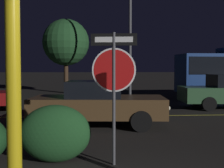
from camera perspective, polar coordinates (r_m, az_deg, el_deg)
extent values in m
cube|color=gold|center=(11.69, -1.34, -5.89)|extent=(40.54, 0.12, 0.01)
cylinder|color=#4C4C51|center=(5.74, 0.35, -2.80)|extent=(0.06, 0.06, 2.45)
cylinder|color=white|center=(5.71, 0.35, 2.58)|extent=(0.80, 0.13, 0.81)
cylinder|color=#B71414|center=(5.71, 0.35, 2.58)|extent=(0.74, 0.13, 0.75)
cube|color=black|center=(5.73, 0.35, 8.14)|extent=(0.84, 0.15, 0.22)
cube|color=white|center=(5.73, 0.35, 8.14)|extent=(0.69, 0.13, 0.10)
cylinder|color=yellow|center=(3.34, -17.57, -1.67)|extent=(0.15, 0.15, 3.07)
ellipsoid|color=#1E4C23|center=(6.11, -10.34, -8.89)|extent=(1.35, 0.72, 1.10)
cylinder|color=black|center=(14.86, -19.77, -3.02)|extent=(0.62, 0.26, 0.60)
cube|color=brown|center=(9.69, -2.52, -4.16)|extent=(4.21, 2.18, 0.60)
cube|color=black|center=(9.65, -3.25, -0.91)|extent=(1.75, 1.72, 0.50)
cylinder|color=black|center=(10.61, 4.61, -5.18)|extent=(0.61, 0.25, 0.60)
cylinder|color=black|center=(8.87, 5.37, -6.79)|extent=(0.61, 0.25, 0.60)
cylinder|color=black|center=(10.75, -9.00, -5.11)|extent=(0.61, 0.25, 0.60)
cylinder|color=black|center=(9.03, -10.92, -6.66)|extent=(0.61, 0.25, 0.60)
sphere|color=#F4EFCC|center=(10.35, 9.19, -3.57)|extent=(0.14, 0.14, 0.14)
sphere|color=#F4EFCC|center=(9.23, 10.22, -4.37)|extent=(0.14, 0.14, 0.14)
cylinder|color=black|center=(15.36, 15.19, -2.76)|extent=(0.61, 0.23, 0.60)
cylinder|color=black|center=(13.63, 17.34, -3.50)|extent=(0.61, 0.23, 0.60)
cube|color=navy|center=(18.56, 16.14, 1.89)|extent=(2.72, 2.18, 2.19)
cube|color=black|center=(18.56, 16.16, 3.24)|extent=(2.46, 2.21, 0.96)
cylinder|color=black|center=(17.69, 17.63, -1.66)|extent=(0.85, 0.33, 0.84)
cylinder|color=black|center=(19.59, 15.07, -1.19)|extent=(0.85, 0.33, 0.84)
cylinder|color=#4C4C51|center=(17.61, 3.34, 9.86)|extent=(0.16, 0.16, 7.84)
cylinder|color=#422D1E|center=(22.83, -8.40, 1.46)|extent=(0.32, 0.32, 2.44)
sphere|color=#235128|center=(22.90, -8.44, 7.54)|extent=(3.36, 3.36, 3.36)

